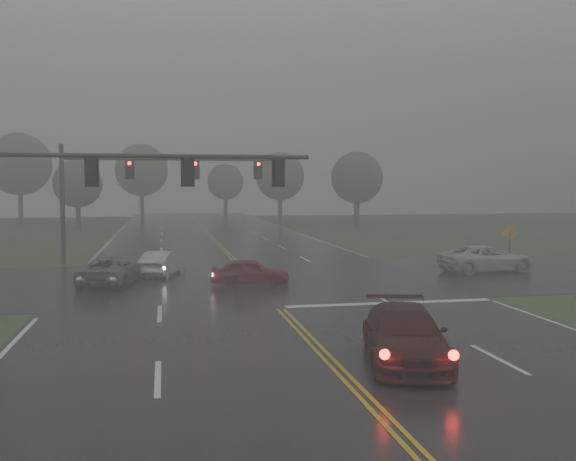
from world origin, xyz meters
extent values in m
cube|color=black|center=(0.00, 20.00, 0.00)|extent=(18.00, 160.00, 0.02)
cube|color=black|center=(0.00, 22.00, 0.00)|extent=(120.00, 14.00, 0.02)
cube|color=silver|center=(4.50, 14.40, 0.00)|extent=(8.50, 0.50, 0.01)
imported|color=black|center=(1.93, 6.25, 0.00)|extent=(3.13, 5.30, 1.44)
imported|color=maroon|center=(-0.34, 20.05, 0.00)|extent=(3.81, 1.85, 1.25)
imported|color=silver|center=(-4.41, 24.26, 0.00)|extent=(2.52, 4.15, 1.29)
imported|color=#57595E|center=(-6.77, 21.72, 0.00)|extent=(3.21, 5.20, 1.34)
imported|color=silver|center=(12.92, 22.35, 0.00)|extent=(5.37, 2.89, 1.43)
cylinder|color=black|center=(-4.55, 14.20, 5.76)|extent=(11.30, 0.16, 0.16)
cube|color=black|center=(-6.81, 14.20, 5.22)|extent=(0.31, 0.25, 0.95)
cube|color=black|center=(-6.81, 14.34, 5.22)|extent=(0.50, 0.03, 1.13)
cube|color=black|center=(-3.42, 14.20, 5.22)|extent=(0.31, 0.25, 0.95)
cube|color=black|center=(-3.42, 14.34, 5.22)|extent=(0.50, 0.03, 1.13)
cube|color=black|center=(-0.03, 14.20, 5.22)|extent=(0.31, 0.25, 0.95)
cube|color=black|center=(-0.03, 14.34, 5.22)|extent=(0.50, 0.03, 1.13)
cylinder|color=black|center=(-10.20, 30.35, 3.58)|extent=(0.28, 0.28, 7.16)
cylinder|color=black|center=(-10.20, 30.35, 6.36)|extent=(0.18, 0.18, 0.80)
cylinder|color=black|center=(-3.66, 30.35, 6.31)|extent=(13.07, 0.18, 0.18)
cube|color=black|center=(-6.28, 30.35, 5.71)|extent=(0.34, 0.28, 1.04)
cube|color=black|center=(-6.28, 30.51, 5.71)|extent=(0.55, 0.03, 1.24)
cylinder|color=#FF0C05|center=(-6.28, 30.20, 6.04)|extent=(0.22, 0.06, 0.22)
cube|color=black|center=(-2.36, 30.35, 5.71)|extent=(0.34, 0.28, 1.04)
cube|color=black|center=(-2.36, 30.51, 5.71)|extent=(0.55, 0.03, 1.24)
cylinder|color=#FF0C05|center=(-2.36, 30.20, 6.04)|extent=(0.22, 0.06, 0.22)
cube|color=black|center=(1.56, 30.35, 5.71)|extent=(0.34, 0.28, 1.04)
cube|color=black|center=(1.56, 30.51, 5.71)|extent=(0.55, 0.03, 1.24)
cylinder|color=#FF0C05|center=(1.56, 30.20, 6.04)|extent=(0.22, 0.06, 0.22)
cylinder|color=black|center=(15.32, 24.15, 0.99)|extent=(0.07, 0.07, 1.98)
cube|color=#C39E0B|center=(15.32, 24.18, 1.98)|extent=(1.03, 0.21, 1.04)
cylinder|color=#382C24|center=(-13.10, 60.69, 1.43)|extent=(0.51, 0.51, 2.86)
sphere|color=#3B4E34|center=(-13.10, 60.69, 4.93)|extent=(5.09, 5.09, 5.09)
cylinder|color=#382C24|center=(10.03, 69.22, 1.70)|extent=(0.56, 0.56, 3.40)
sphere|color=#3B4E34|center=(10.03, 69.22, 5.85)|extent=(6.04, 6.04, 6.04)
cylinder|color=#382C24|center=(-7.13, 78.66, 1.97)|extent=(0.53, 0.53, 3.93)
sphere|color=#3B4E34|center=(-7.13, 78.66, 6.77)|extent=(6.99, 6.99, 6.99)
cylinder|color=#382C24|center=(16.88, 59.11, 1.63)|extent=(0.62, 0.62, 3.25)
sphere|color=#3B4E34|center=(16.88, 59.11, 5.60)|extent=(5.78, 5.78, 5.78)
cylinder|color=#382C24|center=(-21.25, 72.60, 2.12)|extent=(0.53, 0.53, 4.23)
sphere|color=#3B4E34|center=(-21.25, 72.60, 7.29)|extent=(7.52, 7.52, 7.52)
cylinder|color=#382C24|center=(4.91, 86.90, 1.54)|extent=(0.60, 0.60, 3.07)
sphere|color=#3B4E34|center=(4.91, 86.90, 5.29)|extent=(5.46, 5.46, 5.46)
camera|label=1|loc=(-4.31, -9.57, 4.69)|focal=40.00mm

